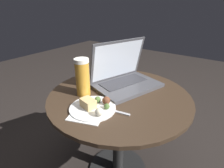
% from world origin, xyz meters
% --- Properties ---
extents(table, '(0.72, 0.72, 0.56)m').
position_xyz_m(table, '(0.00, 0.00, 0.43)').
color(table, black).
rests_on(table, ground_plane).
extents(napkin, '(0.23, 0.20, 0.00)m').
position_xyz_m(napkin, '(-0.20, 0.02, 0.56)').
color(napkin, white).
rests_on(napkin, table).
extents(laptop, '(0.40, 0.34, 0.25)m').
position_xyz_m(laptop, '(0.11, 0.04, 0.61)').
color(laptop, '#47474C').
rests_on(laptop, table).
extents(beer_glass, '(0.07, 0.07, 0.19)m').
position_xyz_m(beer_glass, '(-0.11, 0.15, 0.65)').
color(beer_glass, gold).
rests_on(beer_glass, table).
extents(snack_plate, '(0.20, 0.20, 0.05)m').
position_xyz_m(snack_plate, '(-0.18, 0.01, 0.57)').
color(snack_plate, white).
rests_on(snack_plate, table).
extents(fork, '(0.05, 0.16, 0.00)m').
position_xyz_m(fork, '(-0.15, -0.05, 0.56)').
color(fork, '#B2B2B7').
rests_on(fork, table).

